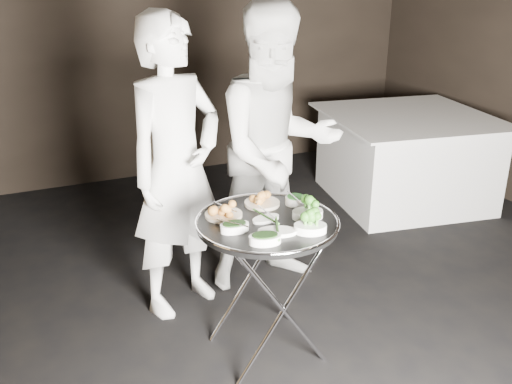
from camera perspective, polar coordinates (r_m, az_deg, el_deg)
name	(u,v)px	position (r m, az deg, el deg)	size (l,w,h in m)	color
floor	(301,374)	(3.37, 4.49, -17.72)	(6.00, 7.00, 0.05)	black
wall_back	(138,31)	(5.96, -11.71, 15.49)	(6.00, 0.05, 3.00)	black
tray_stand	(267,282)	(3.24, 1.08, -8.97)	(0.56, 0.47, 0.82)	silver
serving_tray	(267,222)	(3.07, 1.13, -3.06)	(0.78, 0.78, 0.04)	black
potato_plate_a	(224,211)	(3.10, -3.26, -1.89)	(0.22, 0.22, 0.07)	beige
potato_plate_b	(262,200)	(3.25, 0.61, -0.76)	(0.20, 0.20, 0.07)	beige
greens_bowl	(295,199)	(3.26, 3.95, -0.71)	(0.12, 0.12, 0.07)	white
asparagus_plate_a	(266,218)	(3.06, 0.99, -2.60)	(0.18, 0.12, 0.03)	white
asparagus_plate_b	(277,230)	(2.91, 2.14, -3.85)	(0.23, 0.18, 0.04)	white
spinach_bowl_a	(234,226)	(2.94, -2.16, -3.41)	(0.16, 0.11, 0.06)	white
spinach_bowl_b	(265,238)	(2.81, 0.90, -4.59)	(0.18, 0.14, 0.07)	white
broccoli_bowl_a	(308,212)	(3.10, 5.18, -2.04)	(0.19, 0.15, 0.07)	white
broccoli_bowl_b	(310,226)	(2.93, 5.45, -3.45)	(0.20, 0.18, 0.07)	white
serving_utensils	(265,207)	(3.10, 0.89, -1.52)	(0.58, 0.41, 0.01)	silver
waiter_left	(176,169)	(3.54, -7.98, 2.27)	(0.69, 0.45, 1.89)	silver
waiter_right	(277,150)	(3.80, 2.12, 4.17)	(0.94, 0.73, 1.93)	silver
dining_table	(405,158)	(5.57, 14.68, 3.35)	(1.45, 1.45, 0.83)	white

